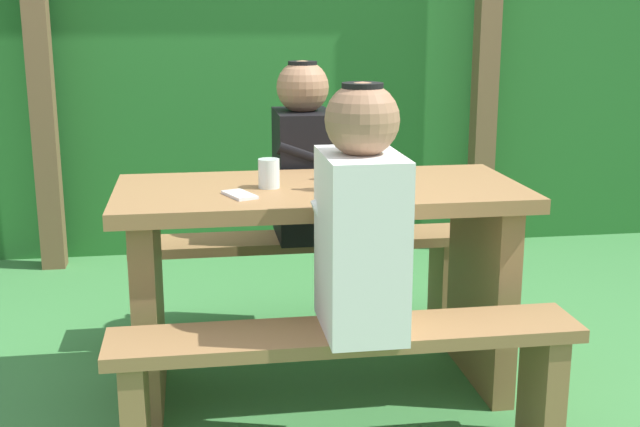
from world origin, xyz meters
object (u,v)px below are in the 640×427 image
(picnic_table, at_px, (320,254))
(bottle_right, at_px, (363,152))
(person_black_coat, at_px, (303,157))
(bottle_left, at_px, (343,165))
(drinking_glass, at_px, (269,173))
(person_white_shirt, at_px, (361,219))
(bench_near, at_px, (347,368))
(bench_far, at_px, (301,264))
(cell_phone, at_px, (240,195))

(picnic_table, height_order, bottle_right, bottle_right)
(person_black_coat, xyz_separation_m, bottle_left, (0.05, -0.60, 0.08))
(person_black_coat, distance_m, drinking_glass, 0.55)
(person_white_shirt, xyz_separation_m, bottle_left, (0.03, 0.43, 0.08))
(person_white_shirt, relative_size, bottle_right, 2.89)
(picnic_table, distance_m, person_black_coat, 0.58)
(person_white_shirt, bearing_deg, picnic_table, 94.15)
(picnic_table, distance_m, bottle_left, 0.35)
(bench_near, bearing_deg, person_white_shirt, 5.04)
(picnic_table, height_order, bench_far, picnic_table)
(picnic_table, distance_m, bench_far, 0.56)
(bench_far, relative_size, bottle_right, 5.63)
(cell_phone, bearing_deg, drinking_glass, 26.38)
(bottle_left, distance_m, cell_phone, 0.36)
(person_black_coat, distance_m, bottle_left, 0.61)
(picnic_table, height_order, cell_phone, cell_phone)
(bench_near, distance_m, person_white_shirt, 0.46)
(bottle_right, height_order, cell_phone, bottle_right)
(bench_near, bearing_deg, bottle_right, 74.40)
(bottle_left, bearing_deg, person_white_shirt, -93.49)
(bottle_left, bearing_deg, bottle_right, 57.06)
(bottle_left, bearing_deg, picnic_table, 126.76)
(drinking_glass, height_order, bottle_left, bottle_left)
(person_black_coat, xyz_separation_m, drinking_glass, (-0.19, -0.52, 0.04))
(picnic_table, bearing_deg, cell_phone, -156.93)
(drinking_glass, xyz_separation_m, bottle_left, (0.24, -0.09, 0.04))
(bench_far, relative_size, person_white_shirt, 1.95)
(picnic_table, xyz_separation_m, bottle_right, (0.17, 0.07, 0.35))
(bench_far, height_order, person_white_shirt, person_white_shirt)
(cell_phone, bearing_deg, bench_far, 44.17)
(drinking_glass, bearing_deg, person_white_shirt, -67.58)
(person_white_shirt, bearing_deg, bench_far, 92.07)
(bench_near, distance_m, bottle_right, 0.82)
(picnic_table, bearing_deg, bench_near, -90.00)
(person_white_shirt, height_order, drinking_glass, person_white_shirt)
(person_white_shirt, distance_m, drinking_glass, 0.56)
(bench_near, distance_m, person_black_coat, 1.13)
(drinking_glass, bearing_deg, person_black_coat, 70.19)
(bench_near, height_order, cell_phone, cell_phone)
(picnic_table, relative_size, bench_near, 1.00)
(picnic_table, distance_m, cell_phone, 0.40)
(bench_near, bearing_deg, drinking_glass, 108.67)
(bench_near, relative_size, bottle_left, 6.25)
(person_black_coat, xyz_separation_m, bottle_right, (0.15, -0.45, 0.09))
(picnic_table, xyz_separation_m, drinking_glass, (-0.18, 0.00, 0.29))
(bottle_right, bearing_deg, cell_phone, -156.90)
(bottle_right, bearing_deg, drinking_glass, -168.33)
(bench_far, xyz_separation_m, drinking_glass, (-0.18, -0.52, 0.49))
(person_white_shirt, distance_m, person_black_coat, 1.04)
(bottle_right, distance_m, cell_phone, 0.50)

